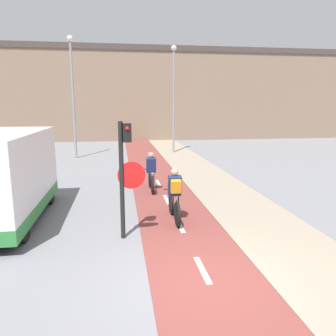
# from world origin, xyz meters

# --- Properties ---
(ground_plane) EXTENTS (120.00, 120.00, 0.00)m
(ground_plane) POSITION_xyz_m (0.00, 0.00, 0.00)
(ground_plane) COLOR gray
(bike_lane) EXTENTS (2.19, 60.00, 0.02)m
(bike_lane) POSITION_xyz_m (0.00, 0.01, 0.01)
(bike_lane) COLOR brown
(bike_lane) RESTS_ON ground_plane
(sidewalk_strip) EXTENTS (2.40, 60.00, 0.05)m
(sidewalk_strip) POSITION_xyz_m (2.30, 0.00, 0.03)
(sidewalk_strip) COLOR gray
(sidewalk_strip) RESTS_ON ground_plane
(building_row_background) EXTENTS (60.00, 5.20, 8.51)m
(building_row_background) POSITION_xyz_m (0.00, 27.40, 4.26)
(building_row_background) COLOR #89705B
(building_row_background) RESTS_ON ground_plane
(traffic_light_pole) EXTENTS (0.67, 0.25, 2.89)m
(traffic_light_pole) POSITION_xyz_m (-1.45, 2.40, 1.80)
(traffic_light_pole) COLOR black
(traffic_light_pole) RESTS_ON ground_plane
(street_lamp_far) EXTENTS (0.36, 0.36, 7.28)m
(street_lamp_far) POSITION_xyz_m (-4.29, 15.55, 4.41)
(street_lamp_far) COLOR gray
(street_lamp_far) RESTS_ON ground_plane
(street_lamp_sidewalk) EXTENTS (0.36, 0.36, 7.10)m
(street_lamp_sidewalk) POSITION_xyz_m (2.10, 16.77, 4.31)
(street_lamp_sidewalk) COLOR gray
(street_lamp_sidewalk) RESTS_ON ground_plane
(cyclist_near) EXTENTS (0.46, 1.76, 1.53)m
(cyclist_near) POSITION_xyz_m (-0.07, 3.43, 0.72)
(cyclist_near) COLOR black
(cyclist_near) RESTS_ON ground_plane
(cyclist_far) EXTENTS (0.46, 1.71, 1.50)m
(cyclist_far) POSITION_xyz_m (-0.41, 6.87, 0.67)
(cyclist_far) COLOR black
(cyclist_far) RESTS_ON ground_plane
(van) EXTENTS (2.14, 4.88, 2.52)m
(van) POSITION_xyz_m (-4.89, 4.09, 1.24)
(van) COLOR white
(van) RESTS_ON ground_plane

